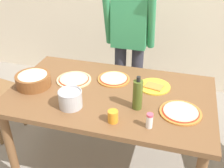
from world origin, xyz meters
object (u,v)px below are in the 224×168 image
Objects in this scene: pizza_second_cooked at (181,112)px; olive_oil_bottle at (138,95)px; popcorn_bowl at (33,79)px; steel_pot at (70,99)px; pizza_raw_on_board at (74,79)px; person_cook at (130,37)px; plate_with_slice at (154,86)px; cup_orange at (113,116)px; pizza_cooked_on_tray at (114,79)px; dining_table at (110,102)px; salt_shaker at (149,121)px.

olive_oil_bottle reaches higher than pizza_second_cooked.
steel_pot reaches higher than popcorn_bowl.
pizza_raw_on_board is at bearing 30.80° from popcorn_bowl.
pizza_raw_on_board is (-0.33, -0.66, -0.17)m from person_cook.
plate_with_slice is at bearing 6.35° from pizza_raw_on_board.
plate_with_slice is 3.06× the size of cup_orange.
plate_with_slice is 1.50× the size of steel_pot.
popcorn_bowl is at bearing 175.02° from olive_oil_bottle.
pizza_raw_on_board is at bearing -162.23° from pizza_cooked_on_tray.
pizza_second_cooked is at bearing -12.67° from dining_table.
pizza_raw_on_board is 1.67× the size of steel_pot.
salt_shaker is (0.58, -0.08, -0.01)m from steel_pot.
pizza_raw_on_board is 0.64m from cup_orange.
cup_orange reaches higher than dining_table.
steel_pot reaches higher than dining_table.
plate_with_slice is at bearing 28.66° from dining_table.
plate_with_slice is 0.51m from salt_shaker.
popcorn_bowl is at bearing -126.58° from person_cook.
pizza_raw_on_board is 0.33m from popcorn_bowl.
pizza_cooked_on_tray is at bearing 24.20° from popcorn_bowl.
olive_oil_bottle is at bearing 13.41° from steel_pot.
pizza_second_cooked is 3.45× the size of cup_orange.
olive_oil_bottle is 0.24m from cup_orange.
salt_shaker is (0.24, 0.01, 0.01)m from cup_orange.
person_cook reaches higher than plate_with_slice.
person_cook is 15.28× the size of salt_shaker.
popcorn_bowl is at bearing 177.28° from pizza_second_cooked.
dining_table is at bearing 149.32° from olive_oil_bottle.
salt_shaker is at bearing -70.91° from person_cook.
pizza_cooked_on_tray is at bearing 127.88° from olive_oil_bottle.
person_cook is 6.23× the size of plate_with_slice.
person_cook is at bearing 97.01° from cup_orange.
pizza_cooked_on_tray is 2.57× the size of salt_shaker.
pizza_cooked_on_tray is 3.21× the size of cup_orange.
popcorn_bowl is (-0.61, -0.82, -0.12)m from person_cook.
salt_shaker reaches higher than pizza_second_cooked.
popcorn_bowl is at bearing -155.80° from pizza_cooked_on_tray.
dining_table is 0.37m from steel_pot.
steel_pot is at bearing -24.71° from popcorn_bowl.
cup_orange is (-0.20, -0.52, 0.03)m from plate_with_slice.
pizza_raw_on_board is 0.38m from steel_pot.
popcorn_bowl is at bearing -173.92° from dining_table.
olive_oil_bottle is (0.87, -0.08, 0.05)m from popcorn_bowl.
pizza_second_cooked is 1.05× the size of popcorn_bowl.
olive_oil_bottle is 3.01× the size of cup_orange.
pizza_raw_on_board is 0.34m from pizza_cooked_on_tray.
person_cook is 5.57× the size of pizza_raw_on_board.
pizza_raw_on_board is 1.14× the size of olive_oil_bottle.
olive_oil_bottle reaches higher than cup_orange.
dining_table is at bearing -151.34° from plate_with_slice.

